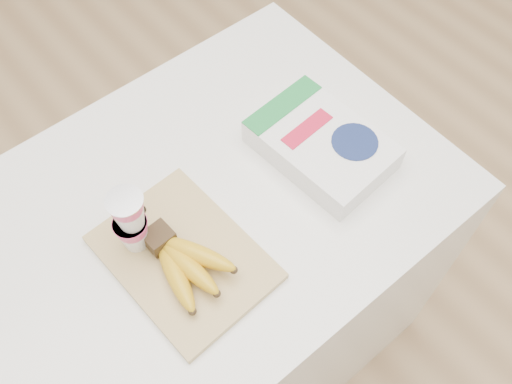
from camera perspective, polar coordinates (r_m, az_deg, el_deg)
table at (r=1.42m, az=-5.59°, el=-10.13°), size 1.04×0.69×0.78m
cutting_board at (r=1.02m, az=-7.24°, el=-6.47°), size 0.24×0.32×0.02m
bananas at (r=0.99m, az=-7.24°, el=-6.97°), size 0.13×0.18×0.06m
yogurt_stack at (r=0.98m, az=-12.46°, el=-2.85°), size 0.07×0.06×0.15m
cereal_box at (r=1.13m, az=6.54°, el=4.73°), size 0.20×0.28×0.06m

